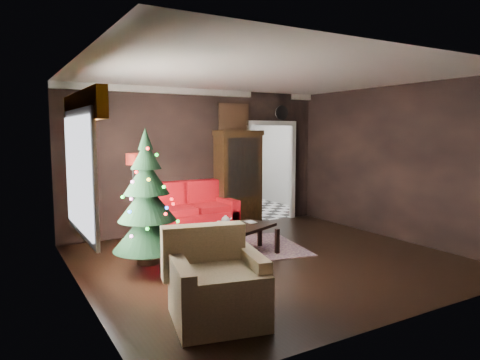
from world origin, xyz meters
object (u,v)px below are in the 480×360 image
loveseat (191,209)px  teapot (226,220)px  coffee_table (245,240)px  kitchen_table (232,197)px  armchair (218,278)px  floor_lamp (134,196)px  christmas_tree (147,199)px  wall_clock (281,113)px  curio_cabinet (238,181)px

loveseat → teapot: size_ratio=10.80×
coffee_table → kitchen_table: 3.60m
armchair → loveseat: bearing=83.1°
floor_lamp → teapot: floor_lamp is taller
loveseat → teapot: 1.35m
loveseat → kitchen_table: loveseat is taller
teapot → floor_lamp: bearing=128.1°
loveseat → armchair: bearing=-109.7°
christmas_tree → kitchen_table: (3.22, 3.38, -0.68)m
loveseat → armchair: (-1.28, -3.58, -0.04)m
floor_lamp → wall_clock: bearing=5.9°
loveseat → teapot: (0.01, -1.35, 0.04)m
floor_lamp → christmas_tree: bearing=-100.7°
christmas_tree → floor_lamp: bearing=79.3°
floor_lamp → armchair: floor_lamp is taller
loveseat → coffee_table: 1.63m
loveseat → floor_lamp: (-1.08, 0.04, 0.33)m
curio_cabinet → teapot: bearing=-125.9°
loveseat → christmas_tree: bearing=-129.3°
armchair → wall_clock: bearing=60.5°
armchair → coffee_table: 2.51m
christmas_tree → coffee_table: 1.84m
floor_lamp → christmas_tree: 1.82m
coffee_table → wall_clock: (2.12, 1.99, 2.14)m
christmas_tree → kitchen_table: size_ratio=2.42×
curio_cabinet → coffee_table: curio_cabinet is taller
curio_cabinet → floor_lamp: 2.24m
christmas_tree → wall_clock: 4.53m
kitchen_table → loveseat: bearing=-137.5°
teapot → wall_clock: 3.45m
loveseat → wall_clock: size_ratio=5.31×
wall_clock → kitchen_table: 2.43m
coffee_table → teapot: (-0.22, 0.24, 0.30)m
floor_lamp → christmas_tree: (-0.33, -1.78, 0.22)m
loveseat → teapot: loveseat is taller
christmas_tree → armchair: christmas_tree is taller
kitchen_table → coffee_table: bearing=-115.9°
wall_clock → floor_lamp: bearing=-174.1°
armchair → teapot: bearing=72.7°
loveseat → wall_clock: wall_clock is taller
teapot → kitchen_table: size_ratio=0.21×
curio_cabinet → kitchen_table: size_ratio=2.53×
loveseat → teapot: bearing=-89.5°
christmas_tree → wall_clock: (3.77, 2.13, 1.33)m
christmas_tree → kitchen_table: christmas_tree is taller
floor_lamp → coffee_table: 2.18m
curio_cabinet → christmas_tree: bearing=-142.7°
curio_cabinet → armchair: 4.54m
christmas_tree → teapot: (1.43, 0.38, -0.51)m
kitchen_table → floor_lamp: bearing=-150.9°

